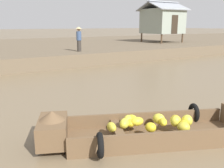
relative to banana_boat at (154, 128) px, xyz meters
name	(u,v)px	position (x,y,z in m)	size (l,w,h in m)	color
ground_plane	(59,99)	(-0.79, 4.26, -0.28)	(300.00, 300.00, 0.00)	#726047
banana_boat	(154,128)	(0.00, 0.00, 0.00)	(5.23, 3.03, 0.82)	brown
stilt_house_mid_right	(162,21)	(14.50, 15.80, 2.74)	(3.93, 4.03, 4.10)	#4C3826
vendor_person	(79,38)	(3.30, 11.67, 1.47)	(0.44, 0.44, 1.66)	#332D28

